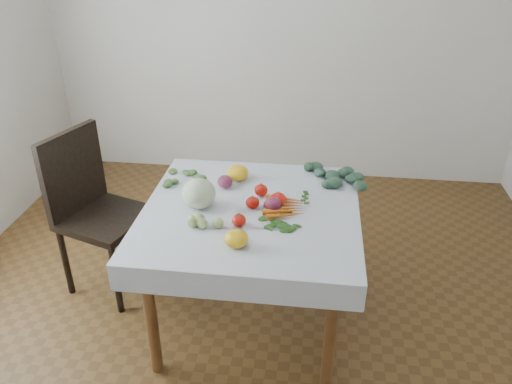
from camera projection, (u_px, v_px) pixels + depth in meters
The scene contains 19 objects.
ground at pixel (251, 318), 2.97m from camera, with size 4.00×4.00×0.00m, color brown.
back_wall at pixel (283, 23), 4.07m from camera, with size 4.00×0.04×2.70m, color silver.
table at pixel (251, 225), 2.66m from camera, with size 1.00×1.00×0.75m.
tablecloth at pixel (251, 209), 2.61m from camera, with size 1.12×1.12×0.01m, color white.
chair at pixel (92, 202), 3.02m from camera, with size 0.58×0.58×1.02m.
cabbage at pixel (199, 193), 2.59m from camera, with size 0.18×0.18×0.16m, color beige.
tomato_a at pixel (261, 190), 2.72m from camera, with size 0.07×0.07×0.06m, color red.
tomato_b at pixel (278, 200), 2.62m from camera, with size 0.09×0.09×0.08m, color red.
tomato_c at pixel (253, 203), 2.60m from camera, with size 0.07×0.07×0.06m, color red.
tomato_d at pixel (239, 220), 2.45m from camera, with size 0.07×0.07×0.06m, color red.
heirloom_back at pixel (238, 173), 2.88m from camera, with size 0.13×0.13×0.09m, color yellow.
heirloom_front at pixel (236, 239), 2.30m from camera, with size 0.11×0.11×0.08m, color yellow.
onion_a at pixel (225, 181), 2.81m from camera, with size 0.08×0.08×0.07m, color #58192F.
onion_b at pixel (273, 204), 2.58m from camera, with size 0.09×0.09×0.08m, color #58192F.
tomatillo_cluster at pixel (207, 223), 2.44m from camera, with size 0.14×0.13×0.05m.
carrot_bunch at pixel (285, 207), 2.60m from camera, with size 0.21×0.24×0.03m.
kale_bunch at pixel (337, 178), 2.88m from camera, with size 0.36×0.28×0.05m.
basil_bunch at pixel (286, 221), 2.49m from camera, with size 0.23×0.20×0.01m.
dill_bunch at pixel (184, 179), 2.88m from camera, with size 0.24×0.17×0.02m.
Camera 1 is at (0.31, -2.23, 2.08)m, focal length 35.00 mm.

